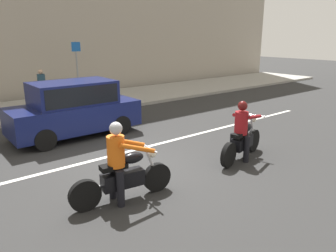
{
  "coord_description": "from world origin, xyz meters",
  "views": [
    {
      "loc": [
        -4.18,
        -6.58,
        3.2
      ],
      "look_at": [
        1.05,
        -0.09,
        0.86
      ],
      "focal_mm": 34.63,
      "sensor_mm": 36.0,
      "label": 1
    }
  ],
  "objects_px": {
    "pedestrian_bystander": "(42,84)",
    "street_sign_post": "(77,65)",
    "parked_hatchback_navy": "(74,108)",
    "motorcycle_with_rider_orange_stripe": "(122,169)",
    "motorcycle_with_rider_crimson": "(242,136)"
  },
  "relations": [
    {
      "from": "pedestrian_bystander",
      "to": "street_sign_post",
      "type": "bearing_deg",
      "value": 9.64
    },
    {
      "from": "motorcycle_with_rider_orange_stripe",
      "to": "motorcycle_with_rider_crimson",
      "type": "bearing_deg",
      "value": -0.36
    },
    {
      "from": "motorcycle_with_rider_orange_stripe",
      "to": "street_sign_post",
      "type": "distance_m",
      "value": 10.69
    },
    {
      "from": "motorcycle_with_rider_orange_stripe",
      "to": "parked_hatchback_navy",
      "type": "relative_size",
      "value": 0.53
    },
    {
      "from": "pedestrian_bystander",
      "to": "motorcycle_with_rider_crimson",
      "type": "bearing_deg",
      "value": -78.56
    },
    {
      "from": "motorcycle_with_rider_crimson",
      "to": "parked_hatchback_navy",
      "type": "distance_m",
      "value": 5.4
    },
    {
      "from": "motorcycle_with_rider_crimson",
      "to": "pedestrian_bystander",
      "type": "bearing_deg",
      "value": 101.44
    },
    {
      "from": "motorcycle_with_rider_crimson",
      "to": "pedestrian_bystander",
      "type": "distance_m",
      "value": 9.93
    },
    {
      "from": "motorcycle_with_rider_crimson",
      "to": "parked_hatchback_navy",
      "type": "xyz_separation_m",
      "value": [
        -2.6,
        4.72,
        0.29
      ]
    },
    {
      "from": "motorcycle_with_rider_crimson",
      "to": "pedestrian_bystander",
      "type": "xyz_separation_m",
      "value": [
        -1.97,
        9.72,
        0.42
      ]
    },
    {
      "from": "street_sign_post",
      "to": "motorcycle_with_rider_crimson",
      "type": "bearing_deg",
      "value": -89.43
    },
    {
      "from": "parked_hatchback_navy",
      "to": "street_sign_post",
      "type": "height_order",
      "value": "street_sign_post"
    },
    {
      "from": "motorcycle_with_rider_orange_stripe",
      "to": "street_sign_post",
      "type": "bearing_deg",
      "value": 70.46
    },
    {
      "from": "motorcycle_with_rider_orange_stripe",
      "to": "street_sign_post",
      "type": "height_order",
      "value": "street_sign_post"
    },
    {
      "from": "motorcycle_with_rider_crimson",
      "to": "pedestrian_bystander",
      "type": "height_order",
      "value": "pedestrian_bystander"
    }
  ]
}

